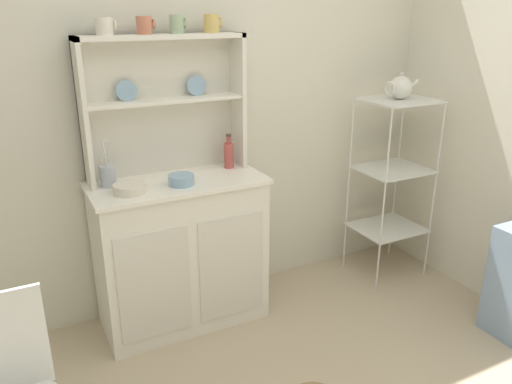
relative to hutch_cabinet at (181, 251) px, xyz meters
name	(u,v)px	position (x,y,z in m)	size (l,w,h in m)	color
wall_back	(188,99)	(0.17, 0.26, 0.81)	(3.84, 0.05, 2.50)	silver
hutch_cabinet	(181,251)	(0.00, 0.00, 0.00)	(0.94, 0.45, 0.86)	white
hutch_shelf_unit	(163,96)	(0.00, 0.16, 0.85)	(0.87, 0.18, 0.75)	silver
bakers_rack	(393,167)	(1.44, -0.09, 0.32)	(0.44, 0.38, 1.20)	silver
cup_cream_0	(104,26)	(-0.28, 0.12, 1.21)	(0.10, 0.08, 0.08)	silver
cup_terracotta_1	(144,25)	(-0.08, 0.12, 1.21)	(0.09, 0.08, 0.09)	#C67556
cup_sage_2	(177,24)	(0.09, 0.12, 1.21)	(0.09, 0.07, 0.09)	#9EB78E
cup_gold_3	(212,23)	(0.28, 0.12, 1.21)	(0.10, 0.08, 0.09)	#DBB760
bowl_mixing_large	(129,188)	(-0.27, -0.07, 0.44)	(0.16, 0.16, 0.05)	silver
bowl_floral_medium	(181,180)	(0.00, -0.07, 0.45)	(0.14, 0.14, 0.05)	#8EB2D1
jam_bottle	(229,154)	(0.35, 0.09, 0.50)	(0.06, 0.06, 0.20)	#B74C47
utensil_jar	(108,175)	(-0.35, 0.08, 0.48)	(0.08, 0.08, 0.25)	#B2B7C6
porcelain_teapot	(400,88)	(1.44, -0.09, 0.83)	(0.23, 0.14, 0.16)	white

